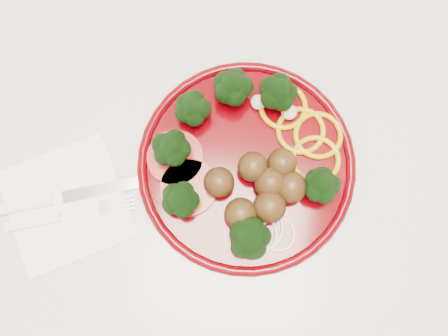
# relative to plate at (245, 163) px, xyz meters

# --- Properties ---
(counter) EXTENTS (2.40, 0.60, 0.90)m
(counter) POSITION_rel_plate_xyz_m (0.01, -0.00, -0.47)
(counter) COLOR white
(counter) RESTS_ON ground
(plate) EXTENTS (0.30, 0.30, 0.07)m
(plate) POSITION_rel_plate_xyz_m (0.00, 0.00, 0.00)
(plate) COLOR #4B0004
(plate) RESTS_ON counter
(napkin) EXTENTS (0.21, 0.21, 0.00)m
(napkin) POSITION_rel_plate_xyz_m (-0.24, -0.09, -0.02)
(napkin) COLOR white
(napkin) RESTS_ON counter
(knife) EXTENTS (0.19, 0.08, 0.01)m
(knife) POSITION_rel_plate_xyz_m (-0.26, -0.09, -0.01)
(knife) COLOR silver
(knife) RESTS_ON napkin
(fork) EXTENTS (0.17, 0.07, 0.01)m
(fork) POSITION_rel_plate_xyz_m (-0.25, -0.11, -0.01)
(fork) COLOR white
(fork) RESTS_ON napkin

